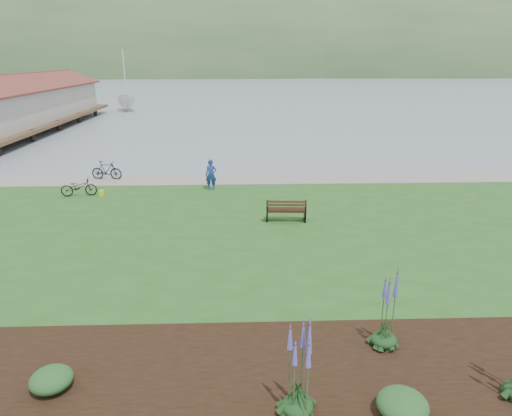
{
  "coord_description": "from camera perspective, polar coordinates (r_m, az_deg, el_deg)",
  "views": [
    {
      "loc": [
        1.32,
        -17.82,
        6.94
      ],
      "look_at": [
        1.93,
        -0.87,
        1.3
      ],
      "focal_mm": 32.0,
      "sensor_mm": 36.0,
      "label": 1
    }
  ],
  "objects": [
    {
      "name": "person",
      "position": [
        23.46,
        -5.65,
        4.46
      ],
      "size": [
        0.69,
        0.49,
        1.86
      ],
      "primitive_type": "imported",
      "rotation": [
        0.0,
        0.0,
        -0.04
      ],
      "color": "navy",
      "rests_on": "lawn"
    },
    {
      "name": "sailboat",
      "position": [
        65.31,
        -15.75,
        11.62
      ],
      "size": [
        12.07,
        12.18,
        25.03
      ],
      "primitive_type": "imported",
      "rotation": [
        0.0,
        0.0,
        0.32
      ],
      "color": "silver",
      "rests_on": "ground"
    },
    {
      "name": "lawn",
      "position": [
        17.24,
        -6.3,
        -4.73
      ],
      "size": [
        34.0,
        20.0,
        0.4
      ],
      "primitive_type": "cube",
      "color": "#22531D",
      "rests_on": "ground"
    },
    {
      "name": "garden_bed",
      "position": [
        10.47,
        8.14,
        -20.34
      ],
      "size": [
        24.0,
        4.4,
        0.04
      ],
      "primitive_type": "cube",
      "color": "black",
      "rests_on": "lawn"
    },
    {
      "name": "park_bench",
      "position": [
        18.92,
        3.79,
        -0.25
      ],
      "size": [
        1.67,
        0.76,
        1.01
      ],
      "rotation": [
        0.0,
        0.0,
        -0.06
      ],
      "color": "#301E12",
      "rests_on": "lawn"
    },
    {
      "name": "echium_1",
      "position": [
        11.23,
        15.99,
        -12.66
      ],
      "size": [
        0.62,
        0.62,
        2.2
      ],
      "color": "#133515",
      "rests_on": "garden_bed"
    },
    {
      "name": "shrub_1",
      "position": [
        9.78,
        17.86,
        -22.4
      ],
      "size": [
        0.98,
        0.98,
        0.49
      ],
      "primitive_type": "ellipsoid",
      "color": "#1E4C21",
      "rests_on": "garden_bed"
    },
    {
      "name": "pier_pavilion",
      "position": [
        50.29,
        -27.72,
        11.44
      ],
      "size": [
        8.0,
        36.0,
        5.4
      ],
      "color": "#4C3826",
      "rests_on": "ground"
    },
    {
      "name": "far_hillside",
      "position": [
        188.87,
        3.79,
        16.24
      ],
      "size": [
        580.0,
        80.0,
        38.0
      ],
      "primitive_type": null,
      "color": "#395932",
      "rests_on": "ground"
    },
    {
      "name": "shrub_0",
      "position": [
        10.82,
        -24.21,
        -18.96
      ],
      "size": [
        0.87,
        0.87,
        0.43
      ],
      "primitive_type": "ellipsoid",
      "color": "#1E4C21",
      "rests_on": "garden_bed"
    },
    {
      "name": "pannier",
      "position": [
        23.78,
        -18.71,
        1.78
      ],
      "size": [
        0.17,
        0.26,
        0.28
      ],
      "primitive_type": "cube",
      "rotation": [
        0.0,
        0.0,
        -0.02
      ],
      "color": "yellow",
      "rests_on": "lawn"
    },
    {
      "name": "shoreline_path",
      "position": [
        25.6,
        -4.95,
        3.56
      ],
      "size": [
        34.0,
        2.2,
        0.03
      ],
      "primitive_type": "cube",
      "color": "gray",
      "rests_on": "lawn"
    },
    {
      "name": "bicycle_a",
      "position": [
        24.06,
        -21.28,
        2.45
      ],
      "size": [
        0.84,
        1.79,
        0.9
      ],
      "primitive_type": "imported",
      "rotation": [
        0.0,
        0.0,
        1.71
      ],
      "color": "black",
      "rests_on": "lawn"
    },
    {
      "name": "ground",
      "position": [
        19.17,
        -5.87,
        -2.93
      ],
      "size": [
        600.0,
        600.0,
        0.0
      ],
      "primitive_type": "plane",
      "color": "gray",
      "rests_on": "ground"
    },
    {
      "name": "bicycle_b",
      "position": [
        26.79,
        -18.18,
        4.48
      ],
      "size": [
        0.74,
        1.78,
        1.04
      ],
      "primitive_type": "imported",
      "rotation": [
        0.0,
        0.0,
        1.43
      ],
      "color": "black",
      "rests_on": "lawn"
    },
    {
      "name": "echium_0",
      "position": [
        9.01,
        5.34,
        -19.56
      ],
      "size": [
        0.62,
        0.62,
        2.25
      ],
      "color": "#133515",
      "rests_on": "garden_bed"
    }
  ]
}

